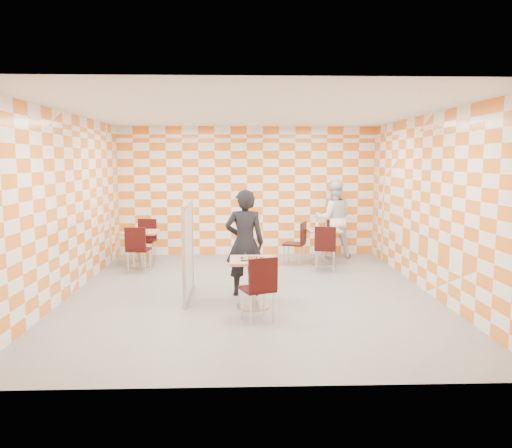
{
  "coord_description": "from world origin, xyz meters",
  "views": [
    {
      "loc": [
        -0.18,
        -8.19,
        2.24
      ],
      "look_at": [
        0.1,
        0.2,
        1.15
      ],
      "focal_mm": 35.0,
      "sensor_mm": 36.0,
      "label": 1
    }
  ],
  "objects_px": {
    "chair_second_side": "(298,240)",
    "man_dark": "(245,243)",
    "chair_empty_near": "(137,246)",
    "man_white": "(334,219)",
    "second_table": "(323,240)",
    "partition": "(188,250)",
    "chair_second_front": "(325,245)",
    "main_table": "(253,275)",
    "empty_table": "(141,243)",
    "chair_empty_far": "(146,236)",
    "chair_main_front": "(260,284)",
    "sport_bottle": "(317,225)",
    "soda_bottle": "(328,224)"
  },
  "relations": [
    {
      "from": "chair_second_side",
      "to": "man_dark",
      "type": "height_order",
      "value": "man_dark"
    },
    {
      "from": "chair_empty_near",
      "to": "man_white",
      "type": "height_order",
      "value": "man_white"
    },
    {
      "from": "chair_second_side",
      "to": "chair_empty_near",
      "type": "distance_m",
      "value": 3.33
    },
    {
      "from": "second_table",
      "to": "partition",
      "type": "bearing_deg",
      "value": -135.47
    },
    {
      "from": "partition",
      "to": "chair_second_side",
      "type": "bearing_deg",
      "value": 49.93
    },
    {
      "from": "second_table",
      "to": "chair_second_front",
      "type": "height_order",
      "value": "chair_second_front"
    },
    {
      "from": "main_table",
      "to": "man_white",
      "type": "xyz_separation_m",
      "value": [
        1.95,
        3.88,
        0.38
      ]
    },
    {
      "from": "empty_table",
      "to": "man_dark",
      "type": "relative_size",
      "value": 0.43
    },
    {
      "from": "main_table",
      "to": "chair_empty_far",
      "type": "height_order",
      "value": "chair_empty_far"
    },
    {
      "from": "chair_second_side",
      "to": "man_dark",
      "type": "distance_m",
      "value": 2.63
    },
    {
      "from": "man_dark",
      "to": "man_white",
      "type": "relative_size",
      "value": 0.98
    },
    {
      "from": "main_table",
      "to": "man_white",
      "type": "distance_m",
      "value": 4.36
    },
    {
      "from": "chair_second_side",
      "to": "man_white",
      "type": "height_order",
      "value": "man_white"
    },
    {
      "from": "empty_table",
      "to": "chair_second_side",
      "type": "bearing_deg",
      "value": 0.34
    },
    {
      "from": "partition",
      "to": "chair_empty_far",
      "type": "bearing_deg",
      "value": 112.08
    },
    {
      "from": "chair_second_side",
      "to": "man_white",
      "type": "bearing_deg",
      "value": 42.54
    },
    {
      "from": "empty_table",
      "to": "chair_empty_near",
      "type": "bearing_deg",
      "value": -85.87
    },
    {
      "from": "second_table",
      "to": "chair_second_front",
      "type": "relative_size",
      "value": 0.81
    },
    {
      "from": "second_table",
      "to": "chair_second_front",
      "type": "xyz_separation_m",
      "value": [
        -0.09,
        -0.77,
        0.04
      ]
    },
    {
      "from": "empty_table",
      "to": "chair_main_front",
      "type": "distance_m",
      "value": 4.41
    },
    {
      "from": "partition",
      "to": "second_table",
      "type": "bearing_deg",
      "value": 44.53
    },
    {
      "from": "sport_bottle",
      "to": "soda_bottle",
      "type": "height_order",
      "value": "soda_bottle"
    },
    {
      "from": "empty_table",
      "to": "soda_bottle",
      "type": "height_order",
      "value": "soda_bottle"
    },
    {
      "from": "second_table",
      "to": "chair_empty_far",
      "type": "xyz_separation_m",
      "value": [
        -3.88,
        0.46,
        0.04
      ]
    },
    {
      "from": "main_table",
      "to": "soda_bottle",
      "type": "distance_m",
      "value": 3.67
    },
    {
      "from": "empty_table",
      "to": "chair_empty_far",
      "type": "xyz_separation_m",
      "value": [
        -0.0,
        0.61,
        0.04
      ]
    },
    {
      "from": "chair_second_side",
      "to": "soda_bottle",
      "type": "height_order",
      "value": "soda_bottle"
    },
    {
      "from": "man_dark",
      "to": "man_white",
      "type": "bearing_deg",
      "value": -122.48
    },
    {
      "from": "second_table",
      "to": "sport_bottle",
      "type": "xyz_separation_m",
      "value": [
        -0.13,
        0.05,
        0.33
      ]
    },
    {
      "from": "second_table",
      "to": "sport_bottle",
      "type": "bearing_deg",
      "value": 158.19
    },
    {
      "from": "second_table",
      "to": "chair_empty_far",
      "type": "bearing_deg",
      "value": 173.16
    },
    {
      "from": "partition",
      "to": "soda_bottle",
      "type": "relative_size",
      "value": 6.74
    },
    {
      "from": "man_white",
      "to": "sport_bottle",
      "type": "relative_size",
      "value": 8.94
    },
    {
      "from": "partition",
      "to": "man_dark",
      "type": "height_order",
      "value": "man_dark"
    },
    {
      "from": "chair_second_side",
      "to": "second_table",
      "type": "bearing_deg",
      "value": 12.22
    },
    {
      "from": "chair_empty_near",
      "to": "man_white",
      "type": "relative_size",
      "value": 0.52
    },
    {
      "from": "chair_second_front",
      "to": "sport_bottle",
      "type": "height_order",
      "value": "sport_bottle"
    },
    {
      "from": "empty_table",
      "to": "sport_bottle",
      "type": "xyz_separation_m",
      "value": [
        3.74,
        0.19,
        0.33
      ]
    },
    {
      "from": "chair_second_side",
      "to": "chair_main_front",
      "type": "bearing_deg",
      "value": -104.53
    },
    {
      "from": "chair_second_side",
      "to": "soda_bottle",
      "type": "xyz_separation_m",
      "value": [
        0.67,
        0.18,
        0.31
      ]
    },
    {
      "from": "main_table",
      "to": "chair_main_front",
      "type": "xyz_separation_m",
      "value": [
        0.07,
        -0.7,
        0.04
      ]
    },
    {
      "from": "sport_bottle",
      "to": "man_dark",
      "type": "bearing_deg",
      "value": -122.38
    },
    {
      "from": "second_table",
      "to": "sport_bottle",
      "type": "height_order",
      "value": "sport_bottle"
    },
    {
      "from": "chair_main_front",
      "to": "chair_second_side",
      "type": "height_order",
      "value": "same"
    },
    {
      "from": "man_dark",
      "to": "man_white",
      "type": "xyz_separation_m",
      "value": [
        2.07,
        3.16,
        0.01
      ]
    },
    {
      "from": "chair_second_front",
      "to": "chair_empty_far",
      "type": "bearing_deg",
      "value": 161.94
    },
    {
      "from": "chair_empty_near",
      "to": "chair_empty_far",
      "type": "xyz_separation_m",
      "value": [
        -0.05,
        1.21,
        0.0
      ]
    },
    {
      "from": "chair_main_front",
      "to": "soda_bottle",
      "type": "distance_m",
      "value": 4.27
    },
    {
      "from": "chair_main_front",
      "to": "chair_second_front",
      "type": "bearing_deg",
      "value": 65.18
    },
    {
      "from": "soda_bottle",
      "to": "man_dark",
      "type": "bearing_deg",
      "value": -126.15
    }
  ]
}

